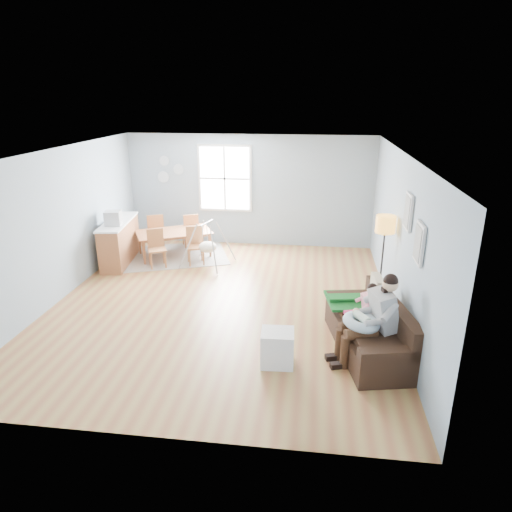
# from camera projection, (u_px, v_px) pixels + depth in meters

# --- Properties ---
(room) EXTENTS (8.40, 9.40, 3.90)m
(room) POSITION_uv_depth(u_px,v_px,m) (219.00, 169.00, 7.51)
(room) COLOR #A05E38
(window) EXTENTS (1.32, 0.08, 1.62)m
(window) POSITION_uv_depth(u_px,v_px,m) (225.00, 178.00, 11.08)
(window) COLOR silver
(window) RESTS_ON room
(pictures) EXTENTS (0.05, 1.34, 0.74)m
(pictures) POSITION_uv_depth(u_px,v_px,m) (413.00, 226.00, 6.37)
(pictures) COLOR silver
(pictures) RESTS_ON room
(wall_plates) EXTENTS (0.67, 0.02, 0.66)m
(wall_plates) POSITION_uv_depth(u_px,v_px,m) (169.00, 170.00, 11.19)
(wall_plates) COLOR #A1B4C2
(wall_plates) RESTS_ON room
(sofa) EXTENTS (1.22, 2.09, 0.79)m
(sofa) POSITION_uv_depth(u_px,v_px,m) (372.00, 333.00, 6.71)
(sofa) COLOR black
(sofa) RESTS_ON room
(green_throw) EXTENTS (1.01, 0.88, 0.04)m
(green_throw) POSITION_uv_depth(u_px,v_px,m) (356.00, 300.00, 7.24)
(green_throw) COLOR #155E29
(green_throw) RESTS_ON sofa
(beige_pillow) EXTENTS (0.17, 0.47, 0.46)m
(beige_pillow) POSITION_uv_depth(u_px,v_px,m) (377.00, 291.00, 7.06)
(beige_pillow) COLOR tan
(beige_pillow) RESTS_ON sofa
(father) EXTENTS (1.00, 0.64, 1.32)m
(father) POSITION_uv_depth(u_px,v_px,m) (372.00, 317.00, 6.30)
(father) COLOR #98989A
(father) RESTS_ON sofa
(nursing_pillow) EXTENTS (0.60, 0.59, 0.21)m
(nursing_pillow) POSITION_uv_depth(u_px,v_px,m) (361.00, 322.00, 6.31)
(nursing_pillow) COLOR silver
(nursing_pillow) RESTS_ON father
(infant) EXTENTS (0.25, 0.34, 0.13)m
(infant) POSITION_uv_depth(u_px,v_px,m) (361.00, 316.00, 6.32)
(infant) COLOR white
(infant) RESTS_ON nursing_pillow
(toddler) EXTENTS (0.52, 0.35, 0.78)m
(toddler) POSITION_uv_depth(u_px,v_px,m) (365.00, 304.00, 6.75)
(toddler) COLOR white
(toddler) RESTS_ON sofa
(floor_lamp) EXTENTS (0.33, 0.33, 1.65)m
(floor_lamp) POSITION_uv_depth(u_px,v_px,m) (385.00, 232.00, 7.80)
(floor_lamp) COLOR black
(floor_lamp) RESTS_ON room
(storage_cube) EXTENTS (0.47, 0.43, 0.50)m
(storage_cube) POSITION_uv_depth(u_px,v_px,m) (277.00, 348.00, 6.37)
(storage_cube) COLOR white
(storage_cube) RESTS_ON room
(rug) EXTENTS (2.79, 2.46, 0.01)m
(rug) POSITION_uv_depth(u_px,v_px,m) (176.00, 256.00, 10.71)
(rug) COLOR gray
(rug) RESTS_ON room
(dining_table) EXTENTS (1.92, 1.61, 0.59)m
(dining_table) POSITION_uv_depth(u_px,v_px,m) (175.00, 244.00, 10.62)
(dining_table) COLOR brown
(dining_table) RESTS_ON rug
(chair_sw) EXTENTS (0.50, 0.50, 0.83)m
(chair_sw) POSITION_uv_depth(u_px,v_px,m) (156.00, 246.00, 9.94)
(chair_sw) COLOR #986334
(chair_sw) RESTS_ON rug
(chair_se) EXTENTS (0.49, 0.49, 0.84)m
(chair_se) POSITION_uv_depth(u_px,v_px,m) (195.00, 243.00, 10.12)
(chair_se) COLOR #986334
(chair_se) RESTS_ON rug
(chair_nw) EXTENTS (0.53, 0.53, 0.89)m
(chair_nw) POSITION_uv_depth(u_px,v_px,m) (156.00, 230.00, 10.98)
(chair_nw) COLOR #986334
(chair_nw) RESTS_ON rug
(chair_ne) EXTENTS (0.51, 0.51, 0.85)m
(chair_ne) POSITION_uv_depth(u_px,v_px,m) (191.00, 229.00, 11.17)
(chair_ne) COLOR #986334
(chair_ne) RESTS_ON rug
(counter) EXTENTS (0.72, 1.75, 0.95)m
(counter) POSITION_uv_depth(u_px,v_px,m) (120.00, 241.00, 10.18)
(counter) COLOR brown
(counter) RESTS_ON room
(monitor) EXTENTS (0.37, 0.36, 0.30)m
(monitor) POSITION_uv_depth(u_px,v_px,m) (113.00, 218.00, 9.67)
(monitor) COLOR #AFB0B4
(monitor) RESTS_ON counter
(baby_swing) EXTENTS (1.16, 1.17, 0.97)m
(baby_swing) POSITION_uv_depth(u_px,v_px,m) (208.00, 246.00, 10.01)
(baby_swing) COLOR #AFB0B4
(baby_swing) RESTS_ON room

